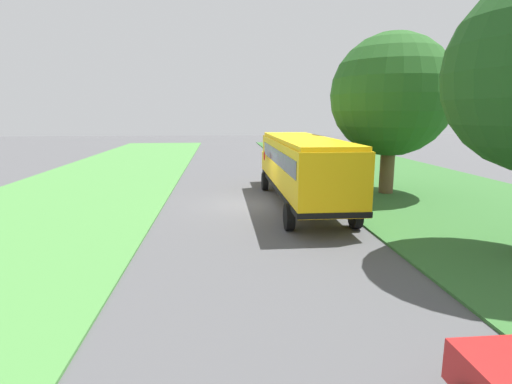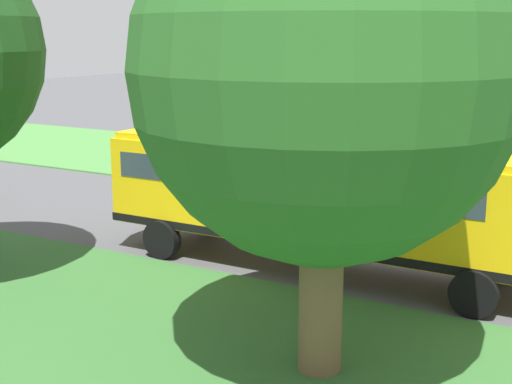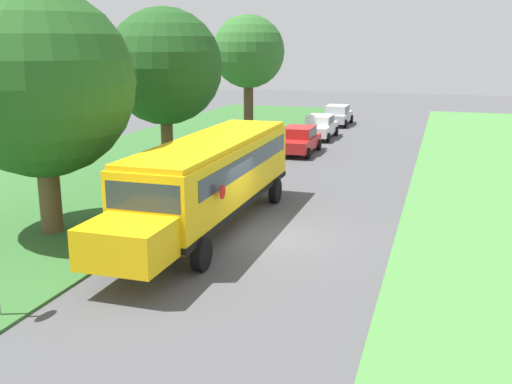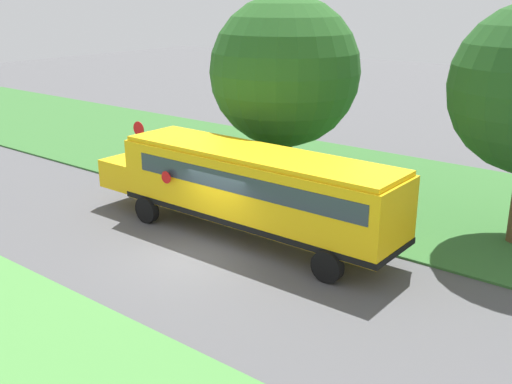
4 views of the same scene
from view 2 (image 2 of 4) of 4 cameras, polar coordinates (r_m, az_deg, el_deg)
The scene contains 4 objects.
ground_plane at distance 19.66m, azimuth 9.27°, elevation -4.31°, with size 120.00×120.00×0.00m, color #4C4C4F.
grass_far_side at distance 28.03m, azimuth 15.71°, elevation 0.57°, with size 10.00×80.00×0.07m, color #47843D.
school_bus at distance 17.18m, azimuth 5.50°, elevation -0.05°, with size 2.84×12.42×3.16m.
oak_tree_beside_bus at distance 11.33m, azimuth 4.98°, elevation 10.11°, with size 6.18×6.18×8.22m.
Camera 2 is at (-17.70, -6.39, 5.70)m, focal length 50.00 mm.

